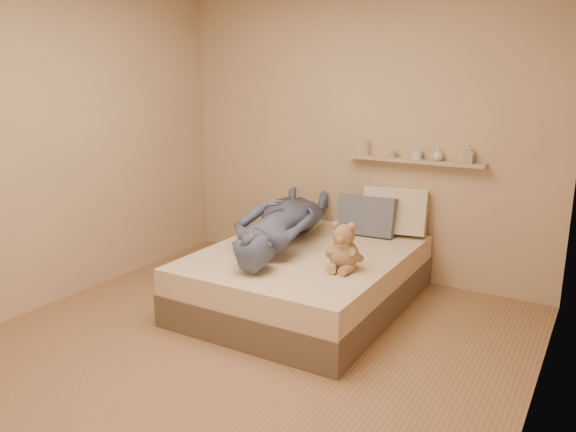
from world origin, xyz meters
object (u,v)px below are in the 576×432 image
Objects in this scene: pillow_grey at (367,216)px; person at (281,221)px; game_console at (244,248)px; teddy_bear at (343,250)px; dark_plush at (299,215)px; pillow_cream at (395,212)px; bed at (306,278)px; wall_shelf at (414,161)px.

person is (-0.49, -0.64, 0.03)m from pillow_grey.
pillow_grey is (0.44, 1.25, 0.03)m from game_console.
game_console is at bearing -109.35° from pillow_grey.
teddy_bear is 1.34× the size of dark_plush.
teddy_bear is 1.08m from pillow_cream.
game_console is at bearing -80.69° from dark_plush.
teddy_bear is 1.19m from dark_plush.
bed is 1.13× the size of person.
dark_plush is (-0.84, 0.84, -0.03)m from teddy_bear.
teddy_bear is at bearing -44.94° from dark_plush.
pillow_cream is 0.25m from pillow_grey.
pillow_cream is (0.83, 0.24, 0.08)m from dark_plush.
wall_shelf is at bearing 84.57° from teddy_bear.
dark_plush is 0.57m from person.
dark_plush is 1.13m from wall_shelf.
teddy_bear is 0.22× the size of person.
pillow_cream reaches higher than teddy_bear.
pillow_grey is (-0.21, 0.93, 0.02)m from teddy_bear.
pillow_cream reaches higher than dark_plush.
wall_shelf reaches higher than pillow_cream.
dark_plush is at bearing -171.36° from pillow_grey.
person reaches higher than pillow_grey.
pillow_cream is at bearing 90.66° from teddy_bear.
bed is at bearing -108.23° from pillow_grey.
pillow_grey is 0.62m from wall_shelf.
wall_shelf is at bearing -147.46° from person.
pillow_grey is (-0.20, -0.14, -0.03)m from pillow_cream.
bed is 0.79m from dark_plush.
pillow_cream reaches higher than person.
person reaches higher than game_console.
wall_shelf reaches higher than dark_plush.
pillow_grey is at bearing -141.50° from person.
teddy_bear reaches higher than bed.
pillow_cream reaches higher than pillow_grey.
bed is at bearing -56.07° from dark_plush.
pillow_cream is at bearing -145.58° from person.
person is 1.26m from wall_shelf.
game_console is 1.73m from wall_shelf.
wall_shelf is (0.12, 0.08, 0.45)m from pillow_cream.
dark_plush reaches higher than bed.
pillow_grey is (0.23, 0.69, 0.40)m from bed.
game_console is 0.31× the size of pillow_cream.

